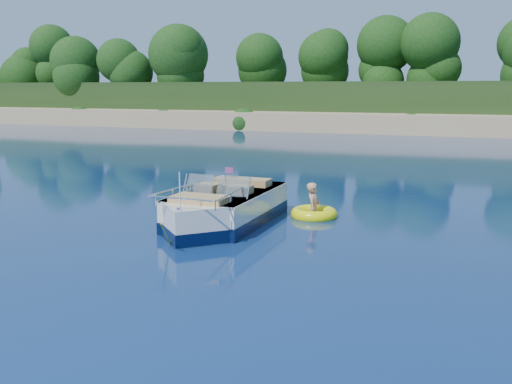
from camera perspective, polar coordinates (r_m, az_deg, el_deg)
ground at (r=11.37m, az=-9.15°, el=-7.64°), size 160.00×160.00×0.00m
shoreline at (r=73.33m, az=17.04°, el=7.98°), size 170.00×59.00×6.00m
treeline at (r=50.66m, az=15.33°, el=12.36°), size 150.00×7.12×8.19m
motorboat at (r=14.69m, az=-3.44°, el=-1.91°), size 2.06×5.72×1.90m
tow_tube at (r=15.72m, az=5.82°, el=-2.18°), size 1.37×1.37×0.34m
boy at (r=15.76m, az=5.80°, el=-2.47°), size 0.42×0.83×1.59m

